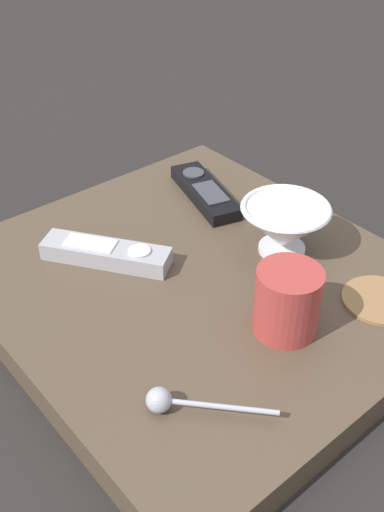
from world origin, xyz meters
TOP-DOWN VIEW (x-y plane):
  - ground_plane at (0.00, 0.00)m, footprint 6.00×6.00m
  - table at (0.00, 0.00)m, footprint 0.54×0.60m
  - cereal_bowl at (0.13, -0.04)m, footprint 0.13×0.13m
  - coffee_mug at (0.01, -0.15)m, footprint 0.08×0.08m
  - teaspoon at (-0.18, -0.16)m, footprint 0.10×0.11m
  - tv_remote_near at (-0.08, 0.11)m, footprint 0.14×0.18m
  - tv_remote_far at (0.14, 0.15)m, footprint 0.10×0.19m
  - drink_coaster at (0.15, -0.20)m, footprint 0.10×0.10m

SIDE VIEW (x-z plane):
  - ground_plane at x=0.00m, z-range 0.00..0.00m
  - table at x=0.00m, z-range 0.00..0.05m
  - drink_coaster at x=0.15m, z-range 0.05..0.05m
  - tv_remote_far at x=0.14m, z-range 0.04..0.07m
  - tv_remote_near at x=-0.08m, z-range 0.04..0.07m
  - teaspoon at x=-0.18m, z-range 0.05..0.07m
  - cereal_bowl at x=0.13m, z-range 0.05..0.13m
  - coffee_mug at x=0.01m, z-range 0.05..0.13m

